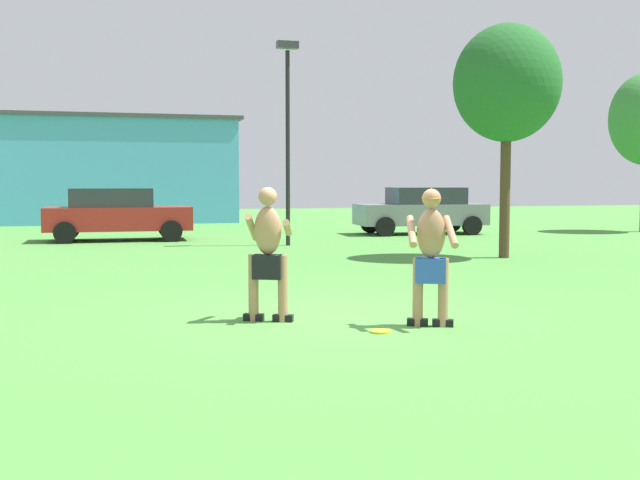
# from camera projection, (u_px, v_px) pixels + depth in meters

# --- Properties ---
(ground_plane) EXTENTS (80.00, 80.00, 0.00)m
(ground_plane) POSITION_uv_depth(u_px,v_px,m) (328.00, 317.00, 10.44)
(ground_plane) COLOR #4C8E3D
(player_with_cap) EXTENTS (0.66, 0.75, 1.72)m
(player_with_cap) POSITION_uv_depth(u_px,v_px,m) (431.00, 250.00, 9.69)
(player_with_cap) COLOR black
(player_with_cap) RESTS_ON ground_plane
(player_in_black) EXTENTS (0.70, 0.77, 1.72)m
(player_in_black) POSITION_uv_depth(u_px,v_px,m) (268.00, 250.00, 10.05)
(player_in_black) COLOR black
(player_in_black) RESTS_ON ground_plane
(frisbee) EXTENTS (0.26, 0.26, 0.03)m
(frisbee) POSITION_uv_depth(u_px,v_px,m) (381.00, 331.00, 9.36)
(frisbee) COLOR yellow
(frisbee) RESTS_ON ground_plane
(car_red_near_post) EXTENTS (4.36, 2.14, 1.58)m
(car_red_near_post) POSITION_uv_depth(u_px,v_px,m) (117.00, 213.00, 23.70)
(car_red_near_post) COLOR maroon
(car_red_near_post) RESTS_ON ground_plane
(car_gray_mid_lot) EXTENTS (4.41, 2.27, 1.58)m
(car_gray_mid_lot) POSITION_uv_depth(u_px,v_px,m) (422.00, 210.00, 26.64)
(car_gray_mid_lot) COLOR slate
(car_gray_mid_lot) RESTS_ON ground_plane
(lamp_post) EXTENTS (0.60, 0.24, 5.63)m
(lamp_post) POSITION_uv_depth(u_px,v_px,m) (288.00, 121.00, 21.71)
(lamp_post) COLOR black
(lamp_post) RESTS_ON ground_plane
(outbuilding_behind_lot) EXTENTS (10.81, 6.17, 4.57)m
(outbuilding_behind_lot) POSITION_uv_depth(u_px,v_px,m) (112.00, 170.00, 34.92)
(outbuilding_behind_lot) COLOR #4C9ED1
(outbuilding_behind_lot) RESTS_ON ground_plane
(tree_left_field) EXTENTS (2.48, 2.48, 5.42)m
(tree_left_field) POSITION_uv_depth(u_px,v_px,m) (507.00, 84.00, 18.15)
(tree_left_field) COLOR #4C3823
(tree_left_field) RESTS_ON ground_plane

